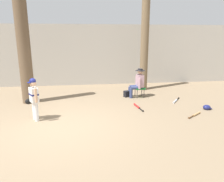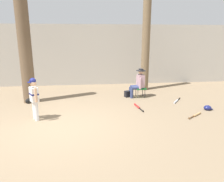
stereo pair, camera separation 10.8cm
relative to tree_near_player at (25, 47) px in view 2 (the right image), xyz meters
name	(u,v)px [view 2 (the right image)]	position (x,y,z in m)	size (l,w,h in m)	color
ground_plane	(61,127)	(1.49, -2.57, -2.11)	(60.00, 60.00, 0.00)	#7F6B51
concrete_back_wall	(72,55)	(1.49, 3.03, -0.56)	(18.00, 0.36, 3.09)	#ADA89E
tree_near_player	(25,47)	(0.00, 0.00, 0.00)	(0.71, 0.71, 4.91)	brown
tree_behind_spectator	(146,36)	(4.95, 1.48, 0.42)	(0.51, 0.51, 5.57)	brown
young_ballplayer	(34,96)	(0.65, -1.92, -1.36)	(0.50, 0.53, 1.31)	white
folding_stool	(140,89)	(4.44, 0.20, -1.74)	(0.42, 0.42, 0.41)	#196B2D
seated_spectator	(138,82)	(4.35, 0.19, -1.46)	(0.67, 0.53, 1.20)	navy
handbag_beside_stool	(129,94)	(3.96, 0.29, -1.98)	(0.34, 0.18, 0.26)	black
bat_wood_tan	(196,115)	(5.71, -2.16, -2.07)	(0.64, 0.49, 0.07)	tan
bat_aluminum_silver	(176,101)	(5.68, -0.65, -2.07)	(0.53, 0.64, 0.07)	#B7BCC6
bat_red_barrel	(138,107)	(4.03, -1.15, -2.07)	(0.18, 0.82, 0.07)	red
batting_helmet_navy	(208,108)	(6.38, -1.67, -2.03)	(0.31, 0.24, 0.18)	navy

